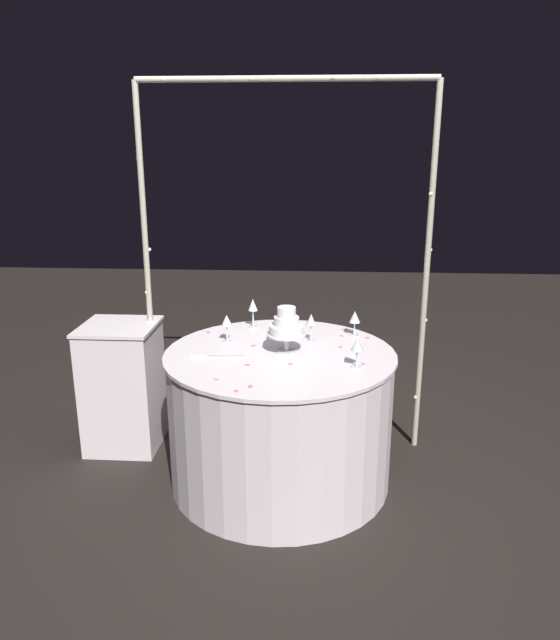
{
  "coord_description": "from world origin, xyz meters",
  "views": [
    {
      "loc": [
        0.19,
        -3.08,
        1.9
      ],
      "look_at": [
        0.0,
        0.0,
        0.98
      ],
      "focal_mm": 32.97,
      "sensor_mm": 36.0,
      "label": 1
    }
  ],
  "objects_px": {
    "decorative_arch": "(285,225)",
    "wine_glass_2": "(253,306)",
    "wine_glass_3": "(311,321)",
    "main_table": "(280,417)",
    "tiered_cake": "(286,326)",
    "cake_knife": "(214,356)",
    "wine_glass_1": "(355,318)",
    "side_table": "(123,386)",
    "wine_glass_4": "(227,322)",
    "wine_glass_0": "(357,345)"
  },
  "relations": [
    {
      "from": "main_table",
      "to": "wine_glass_0",
      "type": "bearing_deg",
      "value": -25.46
    },
    {
      "from": "wine_glass_3",
      "to": "main_table",
      "type": "bearing_deg",
      "value": -128.64
    },
    {
      "from": "tiered_cake",
      "to": "wine_glass_0",
      "type": "distance_m",
      "value": 0.43
    },
    {
      "from": "main_table",
      "to": "side_table",
      "type": "height_order",
      "value": "side_table"
    },
    {
      "from": "main_table",
      "to": "wine_glass_3",
      "type": "distance_m",
      "value": 0.59
    },
    {
      "from": "main_table",
      "to": "wine_glass_0",
      "type": "distance_m",
      "value": 0.69
    },
    {
      "from": "main_table",
      "to": "decorative_arch",
      "type": "bearing_deg",
      "value": 90.11
    },
    {
      "from": "side_table",
      "to": "wine_glass_0",
      "type": "relative_size",
      "value": 5.1
    },
    {
      "from": "tiered_cake",
      "to": "wine_glass_3",
      "type": "bearing_deg",
      "value": 55.45
    },
    {
      "from": "main_table",
      "to": "cake_knife",
      "type": "distance_m",
      "value": 0.54
    },
    {
      "from": "decorative_arch",
      "to": "wine_glass_1",
      "type": "distance_m",
      "value": 0.7
    },
    {
      "from": "tiered_cake",
      "to": "wine_glass_1",
      "type": "height_order",
      "value": "tiered_cake"
    },
    {
      "from": "wine_glass_3",
      "to": "cake_knife",
      "type": "relative_size",
      "value": 0.56
    },
    {
      "from": "wine_glass_3",
      "to": "side_table",
      "type": "bearing_deg",
      "value": 173.14
    },
    {
      "from": "tiered_cake",
      "to": "wine_glass_4",
      "type": "height_order",
      "value": "tiered_cake"
    },
    {
      "from": "decorative_arch",
      "to": "wine_glass_2",
      "type": "height_order",
      "value": "decorative_arch"
    },
    {
      "from": "wine_glass_2",
      "to": "main_table",
      "type": "bearing_deg",
      "value": -66.79
    },
    {
      "from": "wine_glass_1",
      "to": "wine_glass_4",
      "type": "xyz_separation_m",
      "value": [
        -0.75,
        -0.17,
        0.01
      ]
    },
    {
      "from": "wine_glass_0",
      "to": "wine_glass_3",
      "type": "distance_m",
      "value": 0.47
    },
    {
      "from": "decorative_arch",
      "to": "side_table",
      "type": "distance_m",
      "value": 1.47
    },
    {
      "from": "wine_glass_2",
      "to": "wine_glass_0",
      "type": "bearing_deg",
      "value": -47.31
    },
    {
      "from": "side_table",
      "to": "tiered_cake",
      "type": "bearing_deg",
      "value": -17.6
    },
    {
      "from": "wine_glass_4",
      "to": "wine_glass_1",
      "type": "bearing_deg",
      "value": 12.59
    },
    {
      "from": "wine_glass_0",
      "to": "wine_glass_4",
      "type": "distance_m",
      "value": 0.82
    },
    {
      "from": "decorative_arch",
      "to": "wine_glass_0",
      "type": "height_order",
      "value": "decorative_arch"
    },
    {
      "from": "main_table",
      "to": "wine_glass_2",
      "type": "distance_m",
      "value": 0.74
    },
    {
      "from": "cake_knife",
      "to": "wine_glass_1",
      "type": "bearing_deg",
      "value": 28.69
    },
    {
      "from": "main_table",
      "to": "tiered_cake",
      "type": "distance_m",
      "value": 0.55
    },
    {
      "from": "tiered_cake",
      "to": "cake_knife",
      "type": "relative_size",
      "value": 0.88
    },
    {
      "from": "wine_glass_1",
      "to": "cake_knife",
      "type": "xyz_separation_m",
      "value": [
        -0.79,
        -0.43,
        -0.11
      ]
    },
    {
      "from": "decorative_arch",
      "to": "wine_glass_2",
      "type": "bearing_deg",
      "value": 178.27
    },
    {
      "from": "side_table",
      "to": "wine_glass_2",
      "type": "relative_size",
      "value": 4.47
    },
    {
      "from": "wine_glass_2",
      "to": "wine_glass_4",
      "type": "distance_m",
      "value": 0.32
    },
    {
      "from": "decorative_arch",
      "to": "tiered_cake",
      "type": "bearing_deg",
      "value": -85.45
    },
    {
      "from": "wine_glass_0",
      "to": "wine_glass_2",
      "type": "xyz_separation_m",
      "value": [
        -0.61,
        0.66,
        0.02
      ]
    },
    {
      "from": "wine_glass_2",
      "to": "cake_knife",
      "type": "distance_m",
      "value": 0.6
    },
    {
      "from": "side_table",
      "to": "wine_glass_4",
      "type": "xyz_separation_m",
      "value": [
        0.72,
        -0.19,
        0.5
      ]
    },
    {
      "from": "wine_glass_1",
      "to": "cake_knife",
      "type": "relative_size",
      "value": 0.51
    },
    {
      "from": "wine_glass_1",
      "to": "wine_glass_2",
      "type": "xyz_separation_m",
      "value": [
        -0.63,
        0.13,
        0.03
      ]
    },
    {
      "from": "decorative_arch",
      "to": "side_table",
      "type": "xyz_separation_m",
      "value": [
        -1.04,
        -0.11,
        -1.03
      ]
    },
    {
      "from": "side_table",
      "to": "wine_glass_3",
      "type": "height_order",
      "value": "wine_glass_3"
    },
    {
      "from": "main_table",
      "to": "side_table",
      "type": "xyz_separation_m",
      "value": [
        -1.04,
        0.36,
        0.02
      ]
    },
    {
      "from": "side_table",
      "to": "wine_glass_1",
      "type": "height_order",
      "value": "wine_glass_1"
    },
    {
      "from": "wine_glass_1",
      "to": "cake_knife",
      "type": "distance_m",
      "value": 0.9
    },
    {
      "from": "wine_glass_2",
      "to": "cake_knife",
      "type": "xyz_separation_m",
      "value": [
        -0.16,
        -0.56,
        -0.13
      ]
    },
    {
      "from": "decorative_arch",
      "to": "wine_glass_4",
      "type": "relative_size",
      "value": 13.94
    },
    {
      "from": "wine_glass_2",
      "to": "wine_glass_3",
      "type": "xyz_separation_m",
      "value": [
        0.37,
        -0.26,
        -0.01
      ]
    },
    {
      "from": "side_table",
      "to": "tiered_cake",
      "type": "xyz_separation_m",
      "value": [
        1.07,
        -0.34,
        0.53
      ]
    },
    {
      "from": "decorative_arch",
      "to": "wine_glass_4",
      "type": "height_order",
      "value": "decorative_arch"
    },
    {
      "from": "tiered_cake",
      "to": "cake_knife",
      "type": "height_order",
      "value": "tiered_cake"
    }
  ]
}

